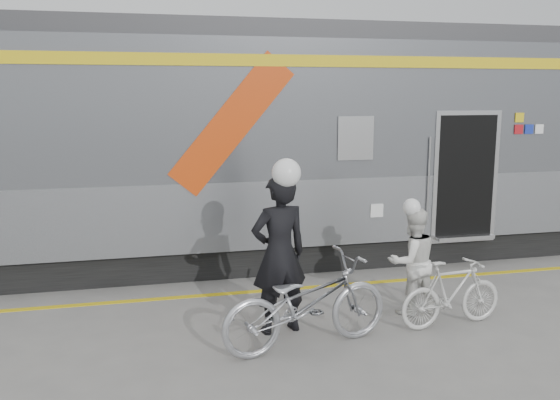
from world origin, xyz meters
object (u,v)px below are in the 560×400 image
object	(u,v)px
bicycle_left	(306,303)
woman	(412,261)
man	(279,254)
bicycle_right	(452,293)

from	to	relation	value
bicycle_left	woman	bearing A→B (deg)	-77.38
man	bicycle_right	distance (m)	2.29
man	bicycle_left	size ratio (longest dim) A/B	0.95
man	bicycle_right	size ratio (longest dim) A/B	1.37
woman	bicycle_right	xyz separation A→B (m)	(0.30, -0.55, -0.29)
bicycle_left	man	bearing A→B (deg)	8.57
bicycle_left	bicycle_right	size ratio (longest dim) A/B	1.44
bicycle_right	man	bearing A→B (deg)	74.64
woman	bicycle_right	distance (m)	0.69
woman	bicycle_right	bearing A→B (deg)	112.18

